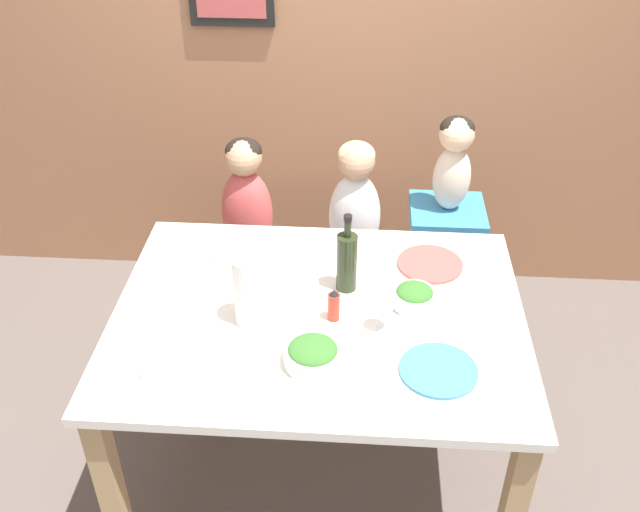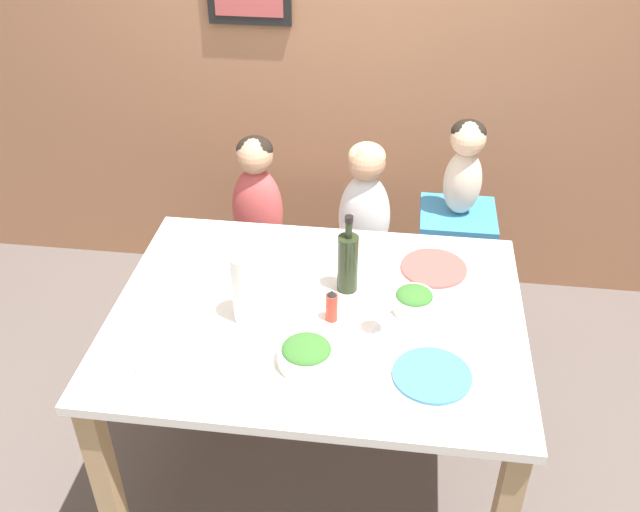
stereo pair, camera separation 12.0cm
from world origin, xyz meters
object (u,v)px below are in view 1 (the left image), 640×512
Objects in this scene: chair_right_highchair at (444,242)px; person_child_left at (246,196)px; chair_far_center at (353,269)px; dinner_plate_back_right at (430,264)px; wine_bottle at (347,260)px; dinner_plate_front_left at (176,361)px; dinner_plate_front_right at (438,370)px; person_child_center at (355,200)px; salad_bowl_small at (414,297)px; chair_far_left at (251,265)px; wine_glass_near at (387,301)px; dinner_plate_back_left at (239,254)px; paper_towel_roll at (249,290)px; person_baby_right at (454,157)px; salad_bowl_large at (314,354)px.

person_child_left reaches higher than chair_right_highchair.
dinner_plate_back_right reaches higher than chair_far_center.
dinner_plate_back_right reaches higher than chair_right_highchair.
chair_right_highchair is 0.85m from wine_bottle.
dinner_plate_front_right is (0.83, 0.01, 0.00)m from dinner_plate_front_left.
person_child_center is 3.75× the size of salad_bowl_small.
salad_bowl_small is 0.83m from dinner_plate_front_left.
dinner_plate_back_right is at bearing 27.14° from wine_bottle.
chair_far_left is 1.17m from wine_glass_near.
salad_bowl_small is 0.61× the size of dinner_plate_back_left.
wine_bottle is 1.24× the size of dinner_plate_front_left.
dinner_plate_back_left is 1.00× the size of dinner_plate_front_right.
chair_far_left is at bearing 100.03° from paper_towel_roll.
dinner_plate_back_right is (-0.11, -0.49, 0.22)m from chair_right_highchair.
dinner_plate_back_left is 1.00× the size of dinner_plate_back_right.
paper_towel_roll reaches higher than dinner_plate_back_left.
paper_towel_roll is at bearing 161.35° from dinner_plate_front_right.
person_child_left is at bearing 133.59° from salad_bowl_small.
person_baby_right reaches higher than chair_right_highchair.
dinner_plate_back_right is at bearing 65.42° from wine_glass_near.
person_child_center is 1.06m from salad_bowl_large.
chair_far_left is at bearing 86.98° from dinner_plate_front_left.
salad_bowl_large is at bearing -115.72° from chair_right_highchair.
dinner_plate_back_left is (-0.84, -0.48, -0.20)m from person_baby_right.
chair_far_center is 0.82× the size of person_child_center.
chair_far_left is at bearing 95.78° from dinner_plate_back_left.
chair_right_highchair is 1.73× the size of person_baby_right.
person_child_center is 2.21× the size of paper_towel_roll.
salad_bowl_large is at bearing -70.17° from person_child_left.
dinner_plate_front_right is at bearing -78.76° from salad_bowl_small.
person_child_left and paper_towel_roll have the same top height.
chair_right_highchair is 2.40× the size of wine_bottle.
wine_glass_near is 0.70m from dinner_plate_front_left.
dinner_plate_back_left is at bearing 157.23° from wine_bottle.
salad_bowl_large is at bearing -102.06° from wine_bottle.
person_child_center is at bearing 0.00° from person_child_left.
salad_bowl_small is at bearing 52.53° from wine_glass_near.
paper_towel_roll is at bearing -79.99° from person_child_left.
person_baby_right reaches higher than person_child_center.
wine_bottle is at bearing 77.94° from salad_bowl_large.
person_child_left is 2.29× the size of dinner_plate_front_right.
person_child_left is at bearing 95.76° from dinner_plate_back_left.
dinner_plate_front_right is at bearing 1.00° from dinner_plate_front_left.
wine_bottle is 2.03× the size of salad_bowl_small.
person_baby_right is at bearing 0.07° from person_child_center.
paper_towel_roll is (-0.33, -0.85, 0.52)m from chair_far_center.
wine_glass_near is at bearing 39.28° from salad_bowl_large.
wine_glass_near is 0.67× the size of dinner_plate_front_left.
dinner_plate_front_right is at bearing -74.85° from chair_far_center.
person_child_left reaches higher than dinner_plate_front_left.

